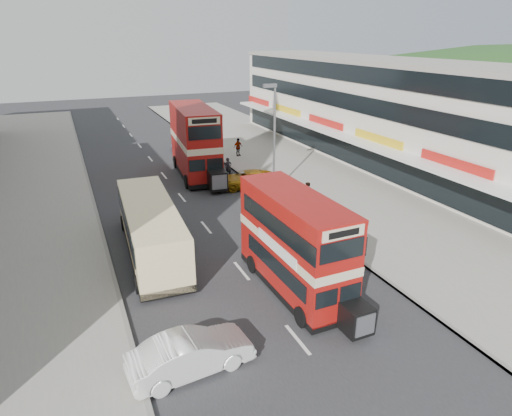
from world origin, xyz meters
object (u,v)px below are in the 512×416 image
coach (151,227)px  pedestrian_far (238,147)px  bus_main (295,244)px  bus_second (195,141)px  cyclist (228,173)px  car_right_c (192,142)px  street_lamp (273,131)px  car_left_front (191,354)px  pedestrian_near (307,194)px  car_right_b (247,179)px  car_right_a (278,205)px

coach → pedestrian_far: size_ratio=5.86×
bus_main → pedestrian_far: 24.68m
bus_second → cyclist: (1.96, -2.62, -2.29)m
coach → car_right_c: 24.16m
street_lamp → car_left_front: size_ratio=1.81×
bus_main → pedestrian_near: bearing=-123.7°
bus_second → car_right_c: size_ratio=2.38×
bus_second → cyclist: 3.99m
bus_main → car_right_b: size_ratio=1.74×
car_right_a → pedestrian_far: (3.03, 15.11, 0.33)m
pedestrian_near → pedestrian_far: pedestrian_far is taller
coach → car_right_b: (9.11, 8.48, -0.92)m
car_right_a → car_right_b: (0.31, 6.22, -0.03)m
car_right_b → pedestrian_far: bearing=170.2°
bus_main → coach: (-5.37, 6.40, -0.83)m
street_lamp → car_left_front: street_lamp is taller
car_right_b → car_right_a: bearing=4.4°
bus_second → coach: (-6.38, -13.21, -1.37)m
street_lamp → bus_main: 13.75m
bus_main → car_right_b: bus_main is taller
car_right_b → pedestrian_near: 6.11m
coach → street_lamp: bearing=34.2°
coach → cyclist: size_ratio=5.21×
car_right_c → pedestrian_near: pedestrian_near is taller
pedestrian_near → pedestrian_far: bearing=-100.6°
bus_second → coach: size_ratio=1.01×
car_right_a → car_right_c: size_ratio=1.10×
bus_main → pedestrian_near: (5.88, 9.17, -1.40)m
coach → cyclist: 13.51m
bus_main → pedestrian_near: 10.99m
bus_main → car_left_front: bus_main is taller
street_lamp → pedestrian_near: bearing=-74.2°
car_left_front → coach: bearing=-8.7°
bus_main → pedestrian_far: bus_main is taller
car_right_c → cyclist: bearing=0.7°
pedestrian_near → car_left_front: bearing=38.4°
coach → cyclist: (8.34, 10.59, -0.92)m
car_right_a → cyclist: 8.34m
car_right_c → cyclist: 11.97m
car_right_a → pedestrian_far: pedestrian_far is taller
bus_main → car_left_front: bearing=28.6°
bus_main → bus_second: (1.00, 19.62, 0.54)m
bus_main → bus_second: bus_second is taller
pedestrian_far → cyclist: 7.64m
bus_second → car_left_front: bus_second is taller
pedestrian_far → car_right_b: bearing=-123.2°
street_lamp → car_left_front: (-10.84, -16.00, -4.05)m
car_left_front → car_right_c: size_ratio=1.03×
street_lamp → coach: (-10.28, -6.22, -3.20)m
car_right_a → cyclist: bearing=178.4°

